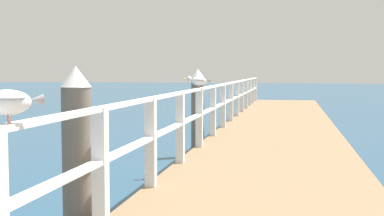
% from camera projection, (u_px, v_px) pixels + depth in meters
% --- Properties ---
extents(pier_deck, '(2.78, 24.62, 0.50)m').
position_uv_depth(pier_deck, '(278.00, 139.00, 12.38)').
color(pier_deck, '#846B4C').
rests_on(pier_deck, ground_plane).
extents(pier_railing, '(0.12, 23.14, 1.06)m').
position_uv_depth(pier_railing, '(223.00, 100.00, 12.56)').
color(pier_railing, white).
rests_on(pier_railing, pier_deck).
extents(dock_piling_near, '(0.29, 0.29, 1.91)m').
position_uv_depth(dock_piling_near, '(77.00, 165.00, 4.97)').
color(dock_piling_near, '#6B6056').
rests_on(dock_piling_near, ground_plane).
extents(dock_piling_far, '(0.29, 0.29, 1.91)m').
position_uv_depth(dock_piling_far, '(198.00, 112.00, 11.33)').
color(dock_piling_far, '#6B6056').
rests_on(dock_piling_far, ground_plane).
extents(seagull_foreground, '(0.39, 0.35, 0.21)m').
position_uv_depth(seagull_foreground, '(5.00, 101.00, 3.01)').
color(seagull_foreground, white).
rests_on(seagull_foreground, pier_railing).
extents(seagull_background, '(0.45, 0.25, 0.21)m').
position_uv_depth(seagull_background, '(198.00, 81.00, 9.24)').
color(seagull_background, white).
rests_on(seagull_background, pier_railing).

